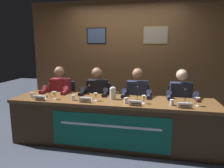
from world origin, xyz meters
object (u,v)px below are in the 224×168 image
chair_far_left (64,104)px  panelist_far_right (181,99)px  microphone_far_left (47,92)px  microphone_center_left (88,94)px  nameplate_far_left (40,98)px  panelist_far_left (59,93)px  water_cup_center_right (126,101)px  chair_center_right (137,109)px  chair_far_right (179,111)px  water_pitcher_central (113,93)px  conference_table (111,115)px  water_cup_far_right (172,103)px  water_cup_center_left (73,98)px  water_cup_far_left (32,96)px  juice_glass_far_left (54,94)px  microphone_far_right (186,99)px  chair_center_left (99,107)px  nameplate_center_left (85,100)px  panelist_center_right (137,97)px  juice_glass_far_right (198,100)px  panelist_center_left (96,95)px  microphone_center_right (137,96)px  nameplate_center_right (135,103)px  nameplate_far_right (185,105)px  juice_glass_center_left (95,95)px  juice_glass_center_right (144,98)px

chair_far_left → panelist_far_right: bearing=-5.1°
microphone_far_left → microphone_center_left: (0.73, 0.02, 0.00)m
nameplate_far_left → panelist_far_left: bearing=91.5°
chair_far_left → water_cup_center_right: (1.37, -0.76, 0.35)m
chair_center_right → chair_far_right: bearing=0.0°
microphone_center_left → panelist_far_right: 1.57m
panelist_far_right → water_pitcher_central: panelist_far_right is taller
conference_table → water_cup_far_right: size_ratio=38.50×
panelist_far_left → water_cup_center_left: panelist_far_left is taller
chair_far_left → water_cup_far_left: (-0.21, -0.75, 0.35)m
microphone_far_left → water_cup_center_right: 1.39m
water_cup_far_right → juice_glass_far_left: bearing=-179.5°
microphone_center_left → microphone_far_right: bearing=-1.4°
chair_center_left → water_pitcher_central: water_pitcher_central is taller
microphone_far_left → nameplate_center_left: bearing=-16.5°
water_cup_far_right → panelist_center_right: bearing=135.7°
nameplate_far_left → juice_glass_far_right: (2.37, 0.18, 0.05)m
panelist_center_left → microphone_center_left: bearing=-94.1°
panelist_far_left → water_pitcher_central: (1.12, -0.36, 0.14)m
water_cup_far_left → water_cup_far_right: 2.24m
microphone_far_left → microphone_center_left: same height
water_cup_center_right → water_pitcher_central: (-0.24, 0.21, 0.06)m
panelist_center_left → water_cup_far_right: bearing=-22.5°
nameplate_center_left → microphone_far_right: 1.50m
water_cup_center_left → microphone_center_right: (0.99, 0.20, 0.04)m
nameplate_center_right → panelist_far_right: bearing=43.1°
chair_far_left → microphone_far_right: microphone_far_right is taller
chair_center_left → water_cup_far_right: 1.53m
chair_center_left → water_pitcher_central: (0.38, -0.56, 0.41)m
microphone_far_left → juice_glass_far_right: 2.41m
chair_far_left → chair_far_right: 2.23m
microphone_far_left → chair_far_right: 2.36m
chair_center_right → juice_glass_far_right: 1.21m
chair_far_left → chair_center_right: 1.49m
conference_table → nameplate_center_right: 0.52m
nameplate_far_right → panelist_far_right: bearing=87.3°
juice_glass_center_left → water_pitcher_central: bearing=32.4°
microphone_center_left → water_pitcher_central: bearing=5.1°
nameplate_far_right → juice_glass_far_right: (0.19, 0.15, 0.05)m
microphone_far_left → nameplate_far_right: microphone_far_left is taller
water_cup_center_left → nameplate_far_right: size_ratio=0.43×
nameplate_far_left → chair_center_left: chair_center_left is taller
nameplate_far_left → nameplate_far_right: bearing=0.8°
nameplate_center_right → water_cup_center_right: size_ratio=2.16×
panelist_far_right → water_cup_far_right: (-0.19, -0.54, 0.08)m
conference_table → chair_center_right: size_ratio=3.69×
nameplate_far_right → water_cup_far_right: 0.20m
juice_glass_center_right → conference_table: bearing=176.1°
juice_glass_far_right → microphone_far_right: microphone_far_right is taller
juice_glass_center_right → chair_far_left: bearing=156.2°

